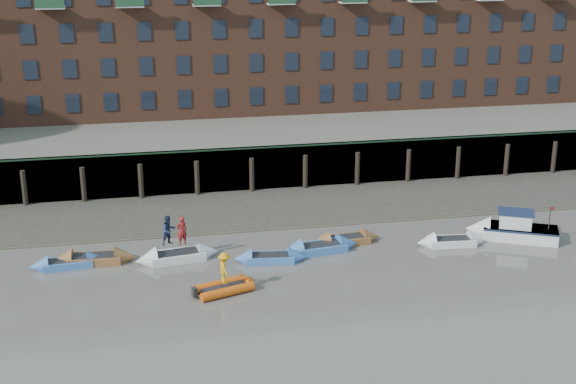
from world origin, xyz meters
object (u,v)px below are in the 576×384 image
object	(u,v)px
person_rower_b	(169,230)
rowboat_1	(68,263)
person_rower_a	(182,231)
motor_launch	(505,229)
person_rib_crew	(224,268)
rowboat_3	(177,256)
rowboat_4	(270,258)
rowboat_6	(346,240)
rib_tender	(226,287)
rowboat_7	(452,241)
rowboat_2	(94,259)
rowboat_5	(320,248)

from	to	relation	value
person_rower_b	rowboat_1	bearing A→B (deg)	150.32
person_rower_a	motor_launch	bearing A→B (deg)	159.27
person_rib_crew	rowboat_3	bearing A→B (deg)	17.67
rowboat_4	rowboat_6	size ratio (longest dim) A/B	0.96
rib_tender	rowboat_3	bearing A→B (deg)	97.58
person_rower_b	rowboat_3	bearing A→B (deg)	-50.71
rowboat_4	rowboat_6	bearing A→B (deg)	27.08
rowboat_6	rowboat_1	bearing A→B (deg)	175.56
rowboat_6	rowboat_7	xyz separation A→B (m)	(6.34, -1.48, -0.01)
rowboat_7	rowboat_2	bearing A→B (deg)	-179.00
person_rower_a	rowboat_7	bearing A→B (deg)	157.42
person_rower_b	motor_launch	bearing A→B (deg)	-30.47
rowboat_4	person_rower_b	world-z (taller)	person_rower_b
rowboat_6	motor_launch	xyz separation A→B (m)	(10.08, -1.02, 0.36)
rowboat_7	rib_tender	world-z (taller)	rowboat_7
rowboat_4	person_rower_b	xyz separation A→B (m)	(-5.75, 1.40, 1.64)
rowboat_1	person_rower_a	distance (m)	6.79
rowboat_7	rib_tender	size ratio (longest dim) A/B	1.31
rowboat_4	rib_tender	world-z (taller)	rowboat_4
rowboat_3	rowboat_6	distance (m)	10.42
rowboat_6	person_rower_a	distance (m)	10.21
rowboat_3	rib_tender	world-z (taller)	rowboat_3
rowboat_3	rowboat_7	bearing A→B (deg)	-11.46
rib_tender	rowboat_5	bearing A→B (deg)	16.93
rowboat_1	person_rib_crew	distance (m)	9.96
rowboat_1	person_rower_b	xyz separation A→B (m)	(5.85, -0.08, 1.64)
rowboat_2	rowboat_4	bearing A→B (deg)	-7.02
rowboat_5	rib_tender	size ratio (longest dim) A/B	1.47
rib_tender	person_rower_b	distance (m)	5.85
motor_launch	person_rower_b	distance (m)	20.93
rowboat_5	person_rower_a	xyz separation A→B (m)	(-8.20, 0.36, 1.58)
rowboat_5	person_rib_crew	size ratio (longest dim) A/B	2.88
person_rower_a	person_rower_b	size ratio (longest dim) A/B	0.97
person_rower_b	person_rower_a	bearing A→B (deg)	-40.57
rowboat_2	rowboat_4	size ratio (longest dim) A/B	1.11
motor_launch	person_rib_crew	world-z (taller)	person_rib_crew
rowboat_3	rowboat_1	bearing A→B (deg)	169.25
rowboat_6	rib_tender	size ratio (longest dim) A/B	1.35
rowboat_1	rib_tender	distance (m)	9.92
person_rower_a	person_rower_b	xyz separation A→B (m)	(-0.75, 0.15, 0.03)
rowboat_3	person_rib_crew	world-z (taller)	person_rib_crew
person_rower_b	person_rib_crew	xyz separation A→B (m)	(2.66, -4.97, -0.45)
rowboat_7	motor_launch	distance (m)	3.78
rowboat_4	person_rower_b	size ratio (longest dim) A/B	2.48
rowboat_4	motor_launch	world-z (taller)	motor_launch
rowboat_1	rowboat_6	bearing A→B (deg)	-4.93
rowboat_4	person_rower_b	distance (m)	6.14
rowboat_2	rowboat_4	world-z (taller)	rowboat_2
rowboat_1	rowboat_2	xyz separation A→B (m)	(1.46, 0.27, 0.03)
rowboat_1	rowboat_5	world-z (taller)	rowboat_5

